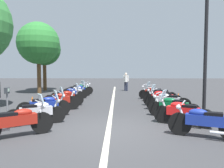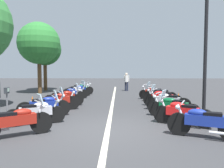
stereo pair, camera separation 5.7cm
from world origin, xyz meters
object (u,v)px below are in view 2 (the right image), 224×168
motorcycle_left_row_1 (37,112)px  motorcycle_right_row_0 (203,122)px  motorcycle_left_row_7 (78,90)px  traffic_cone_0 (178,98)px  motorcycle_left_row_5 (68,94)px  motorcycle_right_row_4 (162,98)px  motorcycle_right_row_6 (153,93)px  parking_meter (7,98)px  bystander_1 (126,80)px  motorcycle_left_row_0 (17,121)px  motorcycle_right_row_2 (173,107)px  motorcycle_left_row_3 (58,101)px  street_lamp_twin_globe (206,31)px  motorcycle_left_row_8 (80,89)px  motorcycle_left_row_4 (65,97)px  motorcycle_right_row_1 (182,112)px  motorcycle_right_row_5 (159,94)px  traffic_cone_1 (32,102)px  motorcycle_left_row_6 (75,92)px  motorcycle_left_row_2 (45,105)px  motorcycle_right_row_3 (167,101)px  roadside_tree_2 (39,43)px  roadside_tree_0 (45,49)px

motorcycle_left_row_1 → motorcycle_right_row_0: (-1.37, -5.31, 0.01)m
motorcycle_left_row_7 → traffic_cone_0: size_ratio=3.04×
motorcycle_left_row_5 → motorcycle_right_row_4: (-1.42, -5.26, 0.00)m
motorcycle_left_row_5 → motorcycle_right_row_6: size_ratio=1.02×
parking_meter → bystander_1: bearing=70.4°
motorcycle_left_row_5 → motorcycle_left_row_0: bearing=-119.4°
motorcycle_right_row_2 → motorcycle_left_row_3: bearing=12.1°
street_lamp_twin_globe → motorcycle_right_row_2: bearing=100.2°
motorcycle_left_row_0 → motorcycle_left_row_8: (10.65, 0.02, -0.03)m
motorcycle_left_row_7 → motorcycle_right_row_6: motorcycle_left_row_7 is taller
motorcycle_right_row_0 → motorcycle_left_row_7: bearing=-37.5°
motorcycle_left_row_4 → motorcycle_right_row_4: size_ratio=1.04×
motorcycle_left_row_4 → motorcycle_left_row_7: 4.13m
motorcycle_right_row_1 → bystander_1: bystander_1 is taller
motorcycle_right_row_2 → motorcycle_right_row_5: motorcycle_right_row_5 is taller
motorcycle_right_row_2 → motorcycle_right_row_1: bearing=116.3°
motorcycle_right_row_4 → parking_meter: bearing=56.3°
traffic_cone_1 → motorcycle_left_row_6: bearing=-22.9°
motorcycle_left_row_3 → motorcycle_left_row_1: bearing=-118.8°
motorcycle_left_row_4 → parking_meter: 3.79m
motorcycle_left_row_1 → traffic_cone_0: (4.95, -6.32, -0.17)m
street_lamp_twin_globe → parking_meter: (-1.21, 7.65, -2.62)m
motorcycle_right_row_4 → traffic_cone_0: motorcycle_right_row_4 is taller
motorcycle_left_row_4 → motorcycle_right_row_1: size_ratio=1.06×
motorcycle_left_row_2 → motorcycle_left_row_4: bearing=61.1°
motorcycle_left_row_6 → traffic_cone_1: 3.72m
traffic_cone_0 → bystander_1: bystander_1 is taller
motorcycle_left_row_3 → motorcycle_right_row_3: bearing=-27.9°
roadside_tree_2 → motorcycle_right_row_2: bearing=-135.5°
motorcycle_left_row_8 → motorcycle_right_row_1: bearing=-84.2°
motorcycle_left_row_4 → motorcycle_right_row_3: bearing=-37.3°
motorcycle_left_row_6 → bystander_1: bystander_1 is taller
motorcycle_left_row_7 → motorcycle_right_row_2: bearing=-85.8°
parking_meter → street_lamp_twin_globe: bearing=11.6°
motorcycle_right_row_3 → motorcycle_left_row_1: bearing=56.9°
motorcycle_right_row_1 → traffic_cone_1: 7.28m
motorcycle_right_row_3 → motorcycle_right_row_4: size_ratio=1.01×
motorcycle_left_row_1 → street_lamp_twin_globe: size_ratio=0.37×
motorcycle_right_row_3 → motorcycle_left_row_7: bearing=-16.1°
motorcycle_right_row_1 → roadside_tree_2: roadside_tree_2 is taller
motorcycle_left_row_1 → motorcycle_left_row_5: bearing=64.9°
motorcycle_left_row_1 → motorcycle_left_row_2: (1.27, 0.14, 0.02)m
motorcycle_right_row_0 → motorcycle_right_row_1: bearing=-58.1°
motorcycle_left_row_1 → roadside_tree_2: size_ratio=0.33×
motorcycle_left_row_6 → motorcycle_right_row_1: (-6.64, -5.08, 0.01)m
motorcycle_right_row_0 → motorcycle_right_row_1: 1.40m
motorcycle_right_row_0 → roadside_tree_2: size_ratio=0.34×
motorcycle_left_row_6 → motorcycle_left_row_3: bearing=-126.1°
motorcycle_left_row_2 → motorcycle_right_row_1: bearing=-38.6°
motorcycle_right_row_0 → roadside_tree_0: 16.92m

